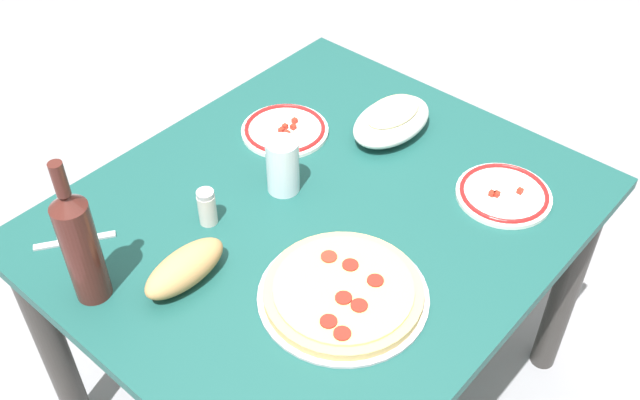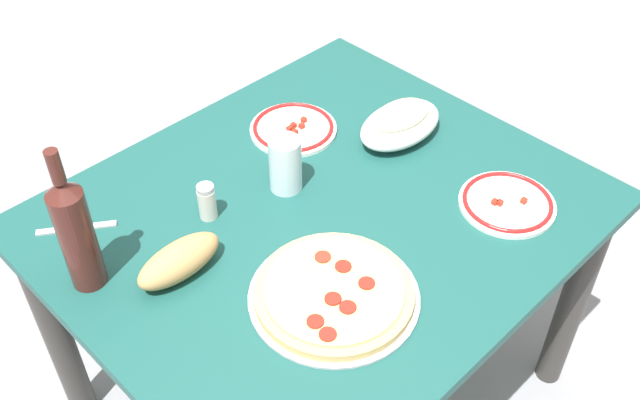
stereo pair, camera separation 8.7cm
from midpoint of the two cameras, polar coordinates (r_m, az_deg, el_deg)
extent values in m
plane|color=gray|center=(2.19, -1.18, -14.33)|extent=(8.00, 8.00, 0.00)
cube|color=#194C47|center=(1.66, -1.51, -1.19)|extent=(1.14, 0.98, 0.03)
cylinder|color=#33302D|center=(2.39, -0.81, 3.74)|extent=(0.07, 0.07, 0.67)
cylinder|color=#33302D|center=(1.98, -21.09, -10.48)|extent=(0.07, 0.07, 0.67)
cylinder|color=#33302D|center=(2.07, 17.35, -6.26)|extent=(0.07, 0.07, 0.67)
cylinder|color=#B7B7BC|center=(1.47, 0.09, -7.42)|extent=(0.34, 0.34, 0.01)
cylinder|color=#DBB26B|center=(1.46, 0.09, -7.12)|extent=(0.32, 0.32, 0.02)
cylinder|color=#EACC75|center=(1.45, 0.09, -6.81)|extent=(0.28, 0.28, 0.01)
cylinder|color=maroon|center=(1.42, 1.26, -8.16)|extent=(0.03, 0.03, 0.00)
cylinder|color=maroon|center=(1.46, 2.57, -6.25)|extent=(0.03, 0.03, 0.00)
cylinder|color=maroon|center=(1.39, -1.15, -9.37)|extent=(0.03, 0.03, 0.00)
cylinder|color=#B22D1E|center=(1.50, -0.97, -4.42)|extent=(0.03, 0.03, 0.00)
cylinder|color=maroon|center=(1.49, 0.67, -5.06)|extent=(0.03, 0.03, 0.00)
cylinder|color=maroon|center=(1.43, 0.07, -7.58)|extent=(0.03, 0.03, 0.00)
cylinder|color=maroon|center=(1.38, -0.12, -10.28)|extent=(0.03, 0.03, 0.00)
ellipsoid|color=white|center=(1.85, 4.18, 6.04)|extent=(0.24, 0.15, 0.07)
ellipsoid|color=#AD2819|center=(1.84, 4.19, 6.34)|extent=(0.20, 0.12, 0.03)
ellipsoid|color=beige|center=(1.83, 4.22, 6.80)|extent=(0.17, 0.10, 0.02)
cylinder|color=#471E19|center=(1.48, -19.44, -3.85)|extent=(0.07, 0.07, 0.23)
cone|color=#471E19|center=(1.39, -20.66, -0.09)|extent=(0.07, 0.07, 0.03)
cylinder|color=#471E19|center=(1.36, -21.16, 1.46)|extent=(0.03, 0.03, 0.07)
cylinder|color=silver|center=(1.66, -4.44, 2.55)|extent=(0.07, 0.07, 0.13)
cylinder|color=white|center=(1.72, 12.54, 0.35)|extent=(0.22, 0.22, 0.01)
torus|color=red|center=(1.71, 12.58, 0.55)|extent=(0.20, 0.20, 0.01)
cube|color=#AD2819|center=(1.70, 12.02, 0.42)|extent=(0.01, 0.01, 0.01)
cube|color=#AD2819|center=(1.70, 11.66, 0.46)|extent=(0.01, 0.01, 0.01)
cube|color=#AD2819|center=(1.72, 13.74, 0.65)|extent=(0.01, 0.01, 0.01)
cylinder|color=white|center=(1.86, -4.06, 5.31)|extent=(0.22, 0.22, 0.01)
torus|color=red|center=(1.86, -4.07, 5.51)|extent=(0.20, 0.20, 0.01)
cube|color=#AD2819|center=(1.86, -4.06, 5.63)|extent=(0.01, 0.01, 0.01)
cube|color=#AD2819|center=(1.84, -3.90, 5.10)|extent=(0.01, 0.01, 0.01)
cube|color=#AD2819|center=(1.83, -4.59, 4.83)|extent=(0.01, 0.01, 0.01)
cube|color=#AD2819|center=(1.88, -3.30, 6.08)|extent=(0.01, 0.01, 0.01)
cube|color=#AD2819|center=(1.86, -3.42, 5.61)|extent=(0.01, 0.01, 0.01)
cube|color=#AD2819|center=(1.85, -4.35, 5.33)|extent=(0.01, 0.01, 0.01)
ellipsoid|color=tan|center=(1.51, -12.00, -5.19)|extent=(0.19, 0.08, 0.07)
cylinder|color=silver|center=(1.62, -10.20, -0.73)|extent=(0.04, 0.04, 0.07)
cylinder|color=#B7B7BC|center=(1.59, -10.39, 0.42)|extent=(0.04, 0.04, 0.01)
cube|color=#B7B7BC|center=(1.67, -19.77, -3.01)|extent=(0.15, 0.11, 0.00)
camera|label=1|loc=(0.04, -91.54, -1.40)|focal=41.59mm
camera|label=2|loc=(0.04, 88.46, 1.40)|focal=41.59mm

